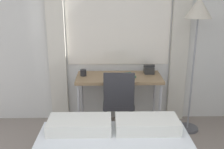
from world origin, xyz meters
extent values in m
cube|color=silver|center=(0.00, 2.90, 1.35)|extent=(4.79, 0.05, 2.70)
cube|color=white|center=(0.23, 2.87, 1.60)|extent=(1.44, 0.01, 1.50)
cube|color=beige|center=(-0.63, 2.83, 1.30)|extent=(0.24, 0.06, 2.60)
cube|color=beige|center=(1.09, 2.83, 1.30)|extent=(0.24, 0.06, 2.60)
cube|color=#937551|center=(0.23, 2.56, 0.75)|extent=(1.14, 0.51, 0.04)
cylinder|color=#B2B2B7|center=(-0.30, 2.35, 0.36)|extent=(0.04, 0.04, 0.73)
cylinder|color=#B2B2B7|center=(0.76, 2.35, 0.36)|extent=(0.04, 0.04, 0.73)
cylinder|color=#B2B2B7|center=(-0.30, 2.78, 0.36)|extent=(0.04, 0.04, 0.73)
cylinder|color=#B2B2B7|center=(0.76, 2.78, 0.36)|extent=(0.04, 0.04, 0.73)
cube|color=#333338|center=(0.22, 2.42, 0.44)|extent=(0.41, 0.41, 0.05)
cube|color=#333338|center=(0.21, 2.24, 0.69)|extent=(0.38, 0.04, 0.45)
cylinder|color=#333338|center=(0.05, 2.25, 0.21)|extent=(0.03, 0.03, 0.41)
cylinder|color=#333338|center=(0.38, 2.25, 0.21)|extent=(0.03, 0.03, 0.41)
cylinder|color=#333338|center=(0.05, 2.59, 0.21)|extent=(0.03, 0.03, 0.41)
cylinder|color=#333338|center=(0.39, 2.59, 0.21)|extent=(0.03, 0.03, 0.41)
cube|color=silver|center=(-0.20, 1.55, 0.59)|extent=(0.62, 0.32, 0.12)
cube|color=silver|center=(0.46, 1.55, 0.59)|extent=(0.62, 0.32, 0.12)
cylinder|color=#4C4C51|center=(1.19, 2.49, 0.01)|extent=(0.29, 0.29, 0.03)
cylinder|color=gray|center=(1.19, 2.49, 0.78)|extent=(0.02, 0.02, 1.51)
cone|color=beige|center=(1.19, 2.49, 1.66)|extent=(0.33, 0.33, 0.25)
cube|color=#2D2D2D|center=(0.65, 2.69, 0.81)|extent=(0.13, 0.14, 0.10)
cube|color=#2D2D2D|center=(0.65, 2.69, 0.87)|extent=(0.15, 0.05, 0.02)
cube|color=#33664C|center=(0.29, 2.54, 0.78)|extent=(0.31, 0.27, 0.02)
cube|color=white|center=(0.29, 2.54, 0.78)|extent=(0.29, 0.25, 0.01)
cylinder|color=#262628|center=(-0.25, 2.59, 0.81)|extent=(0.08, 0.08, 0.09)
camera|label=1|loc=(0.07, -0.77, 1.84)|focal=42.00mm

